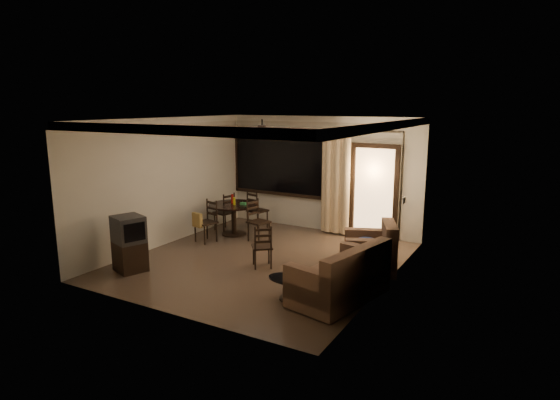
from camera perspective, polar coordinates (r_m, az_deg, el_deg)
The scene contains 12 objects.
ground at distance 9.46m, azimuth -2.08°, elevation -7.39°, with size 5.50×5.50×0.00m, color #7F6651.
room_shell at distance 10.32m, azimuth 5.86°, elevation 4.60°, with size 5.50×6.70×5.50m.
dining_table at distance 11.22m, azimuth -5.66°, elevation -1.28°, with size 1.19×1.19×0.96m.
dining_chair_west at distance 11.68m, azimuth -6.75°, elevation -2.33°, with size 0.51×0.51×0.95m.
dining_chair_east at distance 10.70m, azimuth -2.66°, elevation -3.56°, with size 0.51×0.51×0.95m.
dining_chair_south at distance 10.76m, azimuth -9.06°, elevation -3.48°, with size 0.51×0.55×0.95m.
dining_chair_north at distance 11.81m, azimuth -2.77°, elevation -2.10°, with size 0.51×0.51×0.95m.
tv_cabinet at distance 9.20m, azimuth -17.89°, elevation -5.07°, with size 0.68×0.65×1.05m.
sofa at distance 7.57m, azimuth 7.60°, elevation -9.55°, with size 1.24×1.84×0.90m.
armchair at distance 8.92m, azimuth 11.23°, elevation -6.24°, with size 1.20×1.20×0.92m.
coffee_table at distance 7.61m, azimuth 1.38°, elevation -10.38°, with size 0.79×0.48×0.35m.
side_chair at distance 9.03m, azimuth -2.18°, elevation -6.65°, with size 0.52×0.52×0.84m.
Camera 1 is at (4.70, -7.61, 3.08)m, focal length 30.00 mm.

